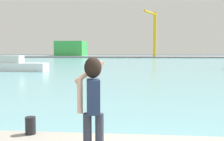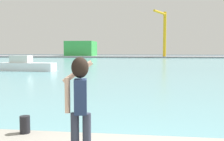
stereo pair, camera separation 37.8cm
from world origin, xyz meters
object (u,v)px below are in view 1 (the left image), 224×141
Objects in this scene: person_photographer at (93,98)px; warehouse_left at (71,49)px; harbor_bollard at (30,125)px; port_crane at (154,29)px; boat_moored at (18,65)px.

warehouse_left is (-23.64, 92.73, 1.63)m from person_photographer.
harbor_bollard is 94.05m from warehouse_left.
port_crane reaches higher than person_photographer.
person_photographer is 28.04m from boat_moored.
boat_moored is 0.62× the size of warehouse_left.
port_crane reaches higher than warehouse_left.
person_photographer reaches higher than boat_moored.
harbor_bollard is at bearing 37.75° from person_photographer.
warehouse_left is at bearing 103.55° from harbor_bollard.
port_crane is (19.10, 57.79, 8.62)m from boat_moored.
warehouse_left reaches higher than boat_moored.
person_photographer is 0.12× the size of port_crane.
harbor_bollard is at bearing -76.45° from warehouse_left.
person_photographer is 95.71m from warehouse_left.
boat_moored is 68.73m from warehouse_left.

